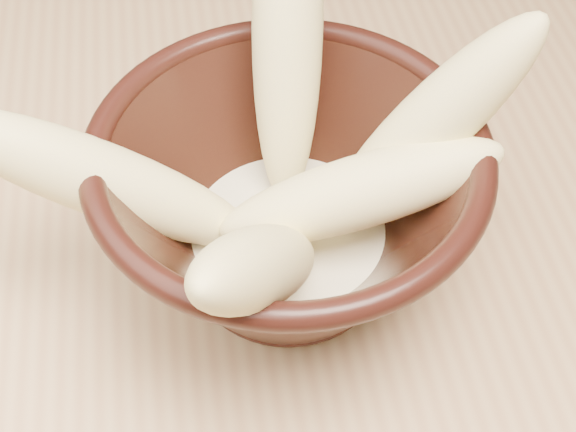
# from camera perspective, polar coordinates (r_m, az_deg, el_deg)

# --- Properties ---
(table) EXTENTS (1.20, 0.80, 0.75)m
(table) POSITION_cam_1_polar(r_m,az_deg,el_deg) (0.63, -18.21, -1.36)
(table) COLOR tan
(table) RESTS_ON ground
(bowl) EXTENTS (0.21, 0.21, 0.11)m
(bowl) POSITION_cam_1_polar(r_m,az_deg,el_deg) (0.43, -0.00, 0.82)
(bowl) COLOR black
(bowl) RESTS_ON table
(milk_puddle) EXTENTS (0.12, 0.12, 0.02)m
(milk_puddle) POSITION_cam_1_polar(r_m,az_deg,el_deg) (0.45, -0.00, -1.46)
(milk_puddle) COLOR beige
(milk_puddle) RESTS_ON bowl
(banana_upright) EXTENTS (0.06, 0.13, 0.19)m
(banana_upright) POSITION_cam_1_polar(r_m,az_deg,el_deg) (0.44, -0.04, 13.16)
(banana_upright) COLOR #F8EB92
(banana_upright) RESTS_ON bowl
(banana_left) EXTENTS (0.17, 0.05, 0.13)m
(banana_left) POSITION_cam_1_polar(r_m,az_deg,el_deg) (0.41, -12.67, 2.37)
(banana_left) COLOR #F8EB92
(banana_left) RESTS_ON bowl
(banana_right) EXTENTS (0.13, 0.04, 0.15)m
(banana_right) POSITION_cam_1_polar(r_m,az_deg,el_deg) (0.42, 9.91, 6.16)
(banana_right) COLOR #F8EB92
(banana_right) RESTS_ON bowl
(banana_across) EXTENTS (0.16, 0.05, 0.08)m
(banana_across) POSITION_cam_1_polar(r_m,az_deg,el_deg) (0.41, 4.96, 1.66)
(banana_across) COLOR #F8EB92
(banana_across) RESTS_ON bowl
(banana_front) EXTENTS (0.10, 0.14, 0.14)m
(banana_front) POSITION_cam_1_polar(r_m,az_deg,el_deg) (0.36, -2.05, -3.63)
(banana_front) COLOR #F8EB92
(banana_front) RESTS_ON bowl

